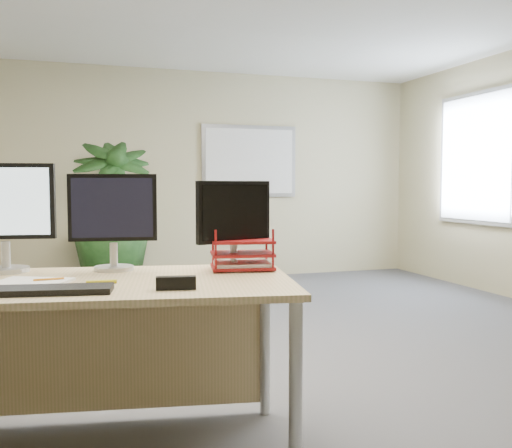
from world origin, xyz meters
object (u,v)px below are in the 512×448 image
object	(u,v)px
desk	(59,315)
monitor_right	(113,215)
monitor_left	(4,210)
floor_plant	(111,227)

from	to	relation	value
desk	monitor_right	bearing A→B (deg)	30.43
desk	monitor_left	distance (m)	0.60
floor_plant	monitor_left	distance (m)	3.84
desk	monitor_left	bearing A→B (deg)	133.75
monitor_right	desk	bearing A→B (deg)	-149.57
floor_plant	monitor_right	xyz separation A→B (m)	(-0.24, -3.85, 0.34)
monitor_left	monitor_right	size ratio (longest dim) A/B	1.11
monitor_left	floor_plant	bearing A→B (deg)	78.73
floor_plant	monitor_left	world-z (taller)	floor_plant
monitor_left	monitor_right	distance (m)	0.52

